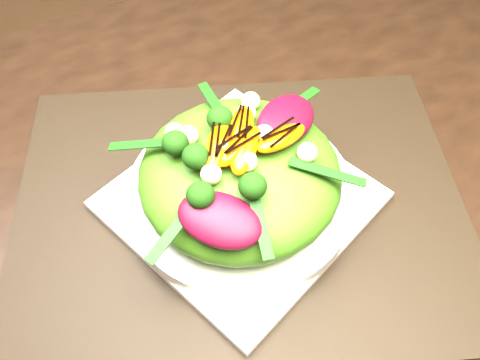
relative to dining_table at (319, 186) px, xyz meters
name	(u,v)px	position (x,y,z in m)	size (l,w,h in m)	color
dining_table	(319,186)	(0.00, 0.00, 0.00)	(1.60, 0.90, 0.75)	black
placemat	(240,203)	(-0.11, 0.01, 0.02)	(0.52, 0.39, 0.00)	black
plate_base	(240,200)	(-0.11, 0.01, 0.03)	(0.25, 0.25, 0.01)	white
salad_bowl	(240,193)	(-0.11, 0.01, 0.04)	(0.25, 0.25, 0.02)	silver
lettuce_mound	(240,174)	(-0.11, 0.01, 0.08)	(0.22, 0.22, 0.07)	#396613
radicchio_leaf	(286,119)	(-0.04, 0.03, 0.12)	(0.08, 0.05, 0.02)	#3E0615
orange_segment	(234,137)	(-0.11, 0.02, 0.12)	(0.06, 0.02, 0.02)	#F75F04
broccoli_floret	(171,145)	(-0.17, 0.04, 0.13)	(0.04, 0.04, 0.04)	black
macadamia_nut	(287,176)	(-0.08, -0.04, 0.12)	(0.02, 0.02, 0.02)	beige
balsamic_drizzle	(234,131)	(-0.11, 0.02, 0.13)	(0.04, 0.00, 0.00)	black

